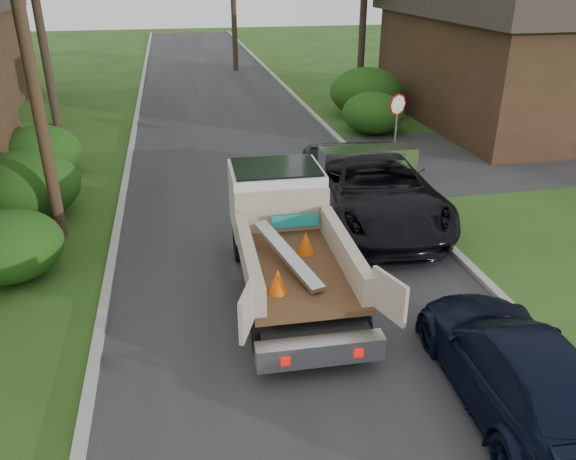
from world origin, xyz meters
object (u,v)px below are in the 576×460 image
(flatbed_truck, at_px, (284,225))
(navy_suv, at_px, (517,367))
(utility_pole, at_px, (23,27))
(house_right, at_px, (525,48))
(stop_sign, at_px, (397,114))
(black_pickup, at_px, (372,187))

(flatbed_truck, relative_size, navy_suv, 1.25)
(flatbed_truck, bearing_deg, utility_pole, 151.31)
(house_right, height_order, navy_suv, house_right)
(house_right, height_order, flatbed_truck, house_right)
(stop_sign, bearing_deg, flatbed_truck, -127.26)
(flatbed_truck, height_order, black_pickup, flatbed_truck)
(utility_pole, relative_size, black_pickup, 1.49)
(house_right, bearing_deg, utility_pole, -153.99)
(utility_pole, xyz_separation_m, house_right, (18.48, 9.02, -2.01))
(utility_pole, relative_size, navy_suv, 2.10)
(black_pickup, height_order, navy_suv, black_pickup)
(flatbed_truck, xyz_separation_m, black_pickup, (2.96, 2.58, -0.28))
(house_right, xyz_separation_m, black_pickup, (-10.22, -9.50, -2.23))
(stop_sign, relative_size, flatbed_truck, 0.42)
(stop_sign, bearing_deg, black_pickup, -118.30)
(stop_sign, distance_m, black_pickup, 5.18)
(house_right, bearing_deg, stop_sign, -147.34)
(stop_sign, xyz_separation_m, navy_suv, (-2.60, -11.94, -1.09))
(house_right, relative_size, flatbed_truck, 2.19)
(utility_pole, relative_size, house_right, 0.77)
(stop_sign, relative_size, black_pickup, 0.37)
(stop_sign, distance_m, flatbed_truck, 8.92)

